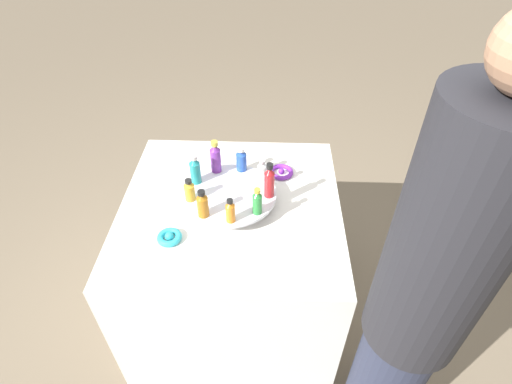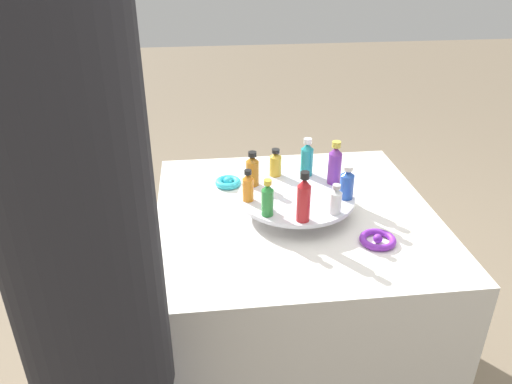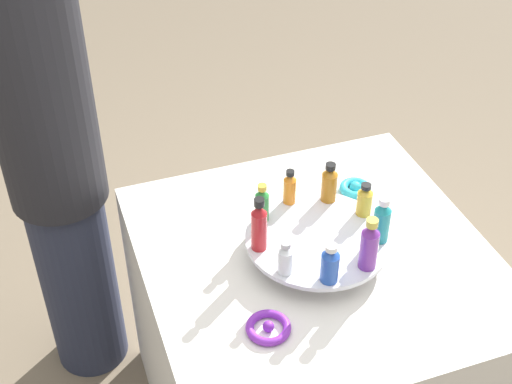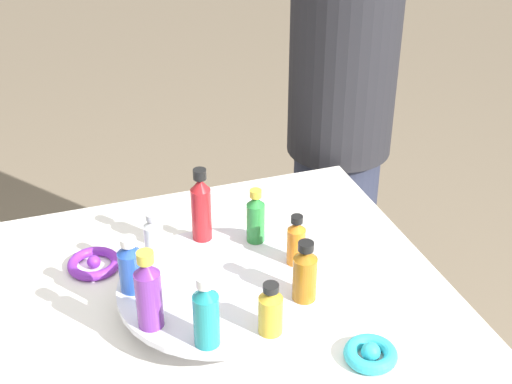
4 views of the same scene
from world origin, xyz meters
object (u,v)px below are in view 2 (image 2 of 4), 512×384
(display_stand, at_px, (296,200))
(bottle_orange, at_px, (248,187))
(bottle_green, at_px, (267,199))
(bottle_amber, at_px, (252,170))
(bottle_purple, at_px, (335,164))
(person_figure, at_px, (97,330))
(bottle_teal, at_px, (307,158))
(bottle_red, at_px, (304,199))
(bottle_blue, at_px, (347,183))
(bottle_gold, at_px, (275,163))
(bottle_clear, at_px, (335,200))
(ribbon_bow_teal, at_px, (228,182))
(ribbon_bow_purple, at_px, (378,240))

(display_stand, bearing_deg, bottle_orange, 6.34)
(bottle_green, bearing_deg, bottle_amber, -83.66)
(bottle_purple, height_order, person_figure, person_figure)
(bottle_teal, height_order, bottle_amber, bottle_teal)
(bottle_orange, height_order, bottle_red, bottle_red)
(display_stand, distance_m, bottle_purple, 0.17)
(bottle_red, bearing_deg, bottle_orange, -43.66)
(bottle_green, bearing_deg, bottle_blue, -163.66)
(bottle_gold, relative_size, bottle_amber, 0.82)
(bottle_clear, bearing_deg, bottle_blue, -123.66)
(bottle_purple, distance_m, ribbon_bow_teal, 0.37)
(bottle_amber, bearing_deg, display_stand, 146.34)
(bottle_red, distance_m, bottle_gold, 0.30)
(bottle_blue, xyz_separation_m, bottle_teal, (0.09, -0.17, 0.01))
(bottle_orange, relative_size, bottle_red, 0.67)
(bottle_purple, height_order, bottle_gold, bottle_purple)
(bottle_gold, bearing_deg, ribbon_bow_purple, 124.66)
(bottle_amber, bearing_deg, bottle_teal, -163.66)
(bottle_orange, bearing_deg, person_figure, 58.22)
(bottle_red, height_order, bottle_purple, bottle_red)
(person_figure, bearing_deg, bottle_red, -8.05)
(bottle_green, distance_m, bottle_amber, 0.19)
(bottle_green, height_order, person_figure, person_figure)
(bottle_gold, bearing_deg, bottle_red, 96.34)
(bottle_blue, bearing_deg, bottle_clear, 56.34)
(bottle_gold, height_order, bottle_amber, bottle_amber)
(bottle_orange, bearing_deg, bottle_blue, 176.34)
(bottle_purple, relative_size, person_figure, 0.09)
(bottle_teal, relative_size, ribbon_bow_teal, 1.43)
(bottle_clear, height_order, bottle_gold, bottle_gold)
(bottle_orange, bearing_deg, ribbon_bow_purple, 151.95)
(bottle_teal, bearing_deg, ribbon_bow_teal, -13.82)
(bottle_orange, distance_m, bottle_purple, 0.30)
(bottle_clear, xyz_separation_m, bottle_blue, (-0.06, -0.09, 0.01))
(bottle_orange, distance_m, ribbon_bow_purple, 0.40)
(bottle_purple, bearing_deg, ribbon_bow_teal, -22.05)
(bottle_teal, distance_m, ribbon_bow_purple, 0.38)
(bottle_red, bearing_deg, bottle_teal, -103.66)
(ribbon_bow_purple, bearing_deg, bottle_blue, -73.12)
(bottle_amber, height_order, ribbon_bow_purple, bottle_amber)
(bottle_orange, bearing_deg, bottle_teal, -143.66)
(bottle_orange, relative_size, ribbon_bow_purple, 0.97)
(bottle_red, relative_size, bottle_teal, 1.17)
(bottle_green, xyz_separation_m, bottle_red, (-0.09, 0.04, 0.02))
(bottle_gold, height_order, ribbon_bow_purple, bottle_gold)
(bottle_green, distance_m, bottle_teal, 0.30)
(display_stand, bearing_deg, bottle_gold, -73.66)
(ribbon_bow_teal, relative_size, ribbon_bow_purple, 0.86)
(person_figure, bearing_deg, bottle_teal, 2.79)
(bottle_orange, distance_m, bottle_gold, 0.19)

